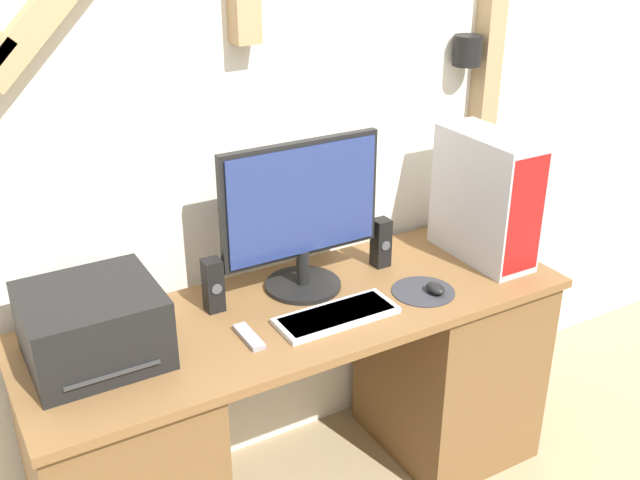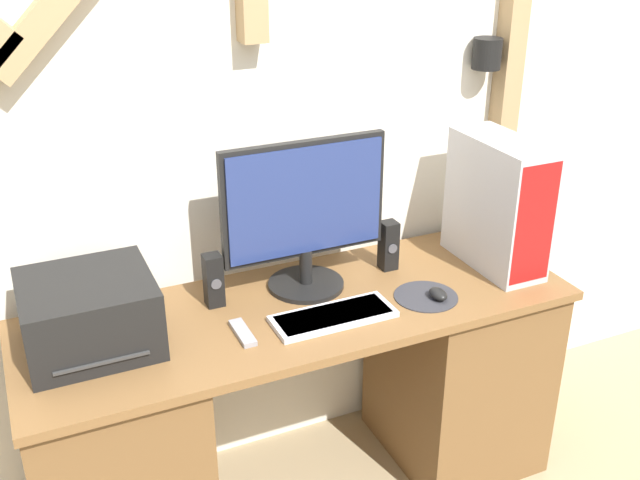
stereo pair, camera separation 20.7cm
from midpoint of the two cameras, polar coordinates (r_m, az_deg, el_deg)
name	(u,v)px [view 2 (the right image)]	position (r m, az deg, el deg)	size (l,w,h in m)	color
wall_back	(256,106)	(2.50, -2.50, 10.15)	(6.40, 0.16, 2.70)	silver
desk	(302,402)	(2.63, 0.95, -12.28)	(1.80, 0.61, 0.79)	brown
monitor	(305,210)	(2.42, 1.30, 2.22)	(0.56, 0.26, 0.51)	black
keyboard	(333,316)	(2.35, 3.56, -5.87)	(0.39, 0.15, 0.02)	silver
mousepad	(426,296)	(2.51, 10.43, -4.31)	(0.21, 0.21, 0.00)	#2D2D33
mouse	(438,294)	(2.49, 11.36, -4.11)	(0.05, 0.08, 0.03)	black
computer_tower	(498,204)	(2.69, 15.60, 2.65)	(0.17, 0.40, 0.46)	#B2B2B7
printer	(89,314)	(2.24, -14.67, -5.54)	(0.37, 0.36, 0.21)	black
speaker_left	(213,280)	(2.40, -5.68, -3.12)	(0.06, 0.06, 0.18)	black
speaker_right	(388,245)	(2.64, 7.49, -0.45)	(0.06, 0.06, 0.18)	black
remote_control	(243,333)	(2.27, -3.31, -7.14)	(0.04, 0.15, 0.02)	gray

